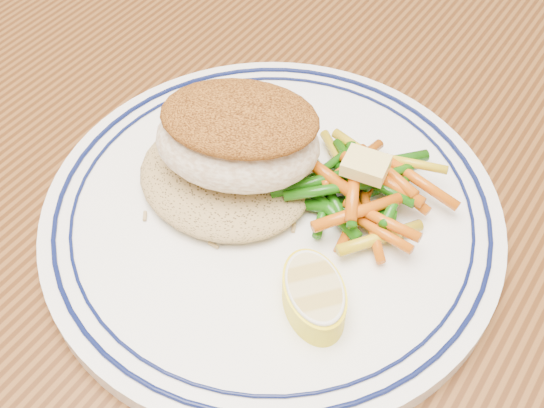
{
  "coord_description": "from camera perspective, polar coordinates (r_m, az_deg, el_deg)",
  "views": [
    {
      "loc": [
        0.13,
        -0.2,
        1.1
      ],
      "look_at": [
        -0.03,
        0.03,
        0.77
      ],
      "focal_mm": 45.0,
      "sensor_mm": 36.0,
      "label": 1
    }
  ],
  "objects": [
    {
      "name": "plate",
      "position": [
        0.44,
        -0.0,
        -0.88
      ],
      "size": [
        0.29,
        0.29,
        0.02
      ],
      "color": "white",
      "rests_on": "dining_table"
    },
    {
      "name": "lemon_wedge",
      "position": [
        0.38,
        3.53,
        -7.58
      ],
      "size": [
        0.07,
        0.07,
        0.02
      ],
      "color": "yellow",
      "rests_on": "plate"
    },
    {
      "name": "butter_pat",
      "position": [
        0.42,
        7.86,
        3.22
      ],
      "size": [
        0.03,
        0.02,
        0.01
      ],
      "primitive_type": "cube",
      "rotation": [
        0.0,
        0.0,
        0.18
      ],
      "color": "#EFD874",
      "rests_on": "vegetable_pile"
    },
    {
      "name": "dining_table",
      "position": [
        0.51,
        0.83,
        -11.77
      ],
      "size": [
        1.5,
        0.9,
        0.75
      ],
      "color": "#46240E",
      "rests_on": "ground"
    },
    {
      "name": "fish_fillet",
      "position": [
        0.42,
        -2.87,
        5.69
      ],
      "size": [
        0.12,
        0.11,
        0.05
      ],
      "color": "#F9E9CE",
      "rests_on": "rice_pilaf"
    },
    {
      "name": "vegetable_pile",
      "position": [
        0.43,
        7.37,
        1.32
      ],
      "size": [
        0.11,
        0.11,
        0.03
      ],
      "color": "#17570A",
      "rests_on": "plate"
    },
    {
      "name": "rice_pilaf",
      "position": [
        0.44,
        -3.9,
        2.6
      ],
      "size": [
        0.12,
        0.1,
        0.02
      ],
      "primitive_type": "ellipsoid",
      "color": "#A58852",
      "rests_on": "plate"
    }
  ]
}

